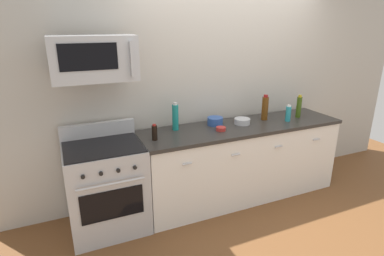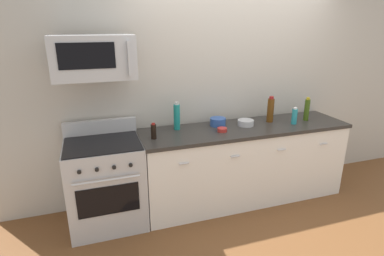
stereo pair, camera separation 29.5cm
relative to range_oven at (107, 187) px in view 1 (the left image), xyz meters
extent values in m
plane|color=brown|center=(1.60, 0.00, -0.47)|extent=(6.64, 6.64, 0.00)
cube|color=#B7B2A8|center=(1.60, 0.41, 0.88)|extent=(5.54, 0.10, 2.70)
cube|color=white|center=(1.60, 0.00, -0.03)|extent=(2.42, 0.62, 0.88)
cube|color=#2D2B28|center=(1.60, 0.00, 0.43)|extent=(2.45, 0.65, 0.04)
cube|color=black|center=(1.60, -0.28, -0.42)|extent=(2.42, 0.02, 0.10)
cylinder|color=silver|center=(0.75, -0.33, 0.25)|extent=(0.10, 0.02, 0.02)
cylinder|color=silver|center=(1.32, -0.33, 0.25)|extent=(0.10, 0.02, 0.02)
cylinder|color=silver|center=(1.88, -0.33, 0.25)|extent=(0.10, 0.02, 0.02)
cylinder|color=silver|center=(2.44, -0.33, 0.25)|extent=(0.10, 0.02, 0.02)
cube|color=#B7BABF|center=(0.00, 0.00, -0.01)|extent=(0.76, 0.64, 0.91)
cube|color=black|center=(0.00, -0.33, -0.02)|extent=(0.58, 0.01, 0.30)
cylinder|color=#B7BABF|center=(0.00, -0.36, 0.21)|extent=(0.61, 0.02, 0.02)
cube|color=#B7BABF|center=(0.00, 0.29, 0.52)|extent=(0.76, 0.06, 0.16)
cube|color=black|center=(0.00, 0.00, 0.45)|extent=(0.73, 0.61, 0.01)
cylinder|color=black|center=(-0.23, -0.34, 0.32)|extent=(0.04, 0.02, 0.04)
cylinder|color=black|center=(-0.08, -0.34, 0.32)|extent=(0.04, 0.02, 0.04)
cylinder|color=black|center=(0.08, -0.34, 0.32)|extent=(0.04, 0.02, 0.04)
cylinder|color=black|center=(0.23, -0.34, 0.32)|extent=(0.04, 0.02, 0.04)
cube|color=#B7BABF|center=(0.00, 0.05, 1.28)|extent=(0.74, 0.40, 0.40)
cube|color=black|center=(-0.06, -0.16, 1.31)|extent=(0.48, 0.01, 0.22)
cube|color=#B7BABF|center=(0.30, -0.17, 1.28)|extent=(0.02, 0.04, 0.30)
cylinder|color=#385114|center=(2.41, -0.01, 0.58)|extent=(0.06, 0.06, 0.26)
cylinder|color=#B29919|center=(2.41, -0.01, 0.72)|extent=(0.04, 0.04, 0.03)
cylinder|color=#59330F|center=(1.96, 0.08, 0.59)|extent=(0.08, 0.08, 0.28)
cylinder|color=maroon|center=(1.96, 0.08, 0.75)|extent=(0.05, 0.05, 0.03)
cylinder|color=black|center=(0.51, -0.05, 0.53)|extent=(0.06, 0.06, 0.15)
cylinder|color=maroon|center=(0.51, -0.05, 0.61)|extent=(0.04, 0.04, 0.02)
cylinder|color=teal|center=(2.18, -0.08, 0.54)|extent=(0.06, 0.06, 0.18)
cylinder|color=white|center=(2.18, -0.08, 0.64)|extent=(0.04, 0.04, 0.02)
cylinder|color=#197F7A|center=(0.82, 0.16, 0.59)|extent=(0.07, 0.07, 0.29)
cylinder|color=beige|center=(0.82, 0.16, 0.75)|extent=(0.05, 0.05, 0.03)
cylinder|color=#B2B5BA|center=(1.62, 0.04, 0.48)|extent=(0.19, 0.19, 0.07)
torus|color=#B2B5BA|center=(1.62, 0.04, 0.51)|extent=(0.19, 0.19, 0.01)
cylinder|color=#B2B5BA|center=(1.62, 0.04, 0.46)|extent=(0.10, 0.10, 0.01)
cylinder|color=#2D519E|center=(1.31, 0.14, 0.50)|extent=(0.18, 0.18, 0.09)
torus|color=#2D519E|center=(1.31, 0.14, 0.54)|extent=(0.18, 0.18, 0.01)
cylinder|color=#2D519E|center=(1.31, 0.14, 0.46)|extent=(0.10, 0.10, 0.01)
cylinder|color=#B72D28|center=(1.27, -0.07, 0.47)|extent=(0.11, 0.11, 0.04)
torus|color=#B72D28|center=(1.27, -0.07, 0.49)|extent=(0.11, 0.11, 0.01)
cylinder|color=#B72D28|center=(1.27, -0.07, 0.45)|extent=(0.06, 0.06, 0.01)
camera|label=1|loc=(-0.33, -2.91, 1.58)|focal=29.07mm
camera|label=2|loc=(-0.06, -3.02, 1.58)|focal=29.07mm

